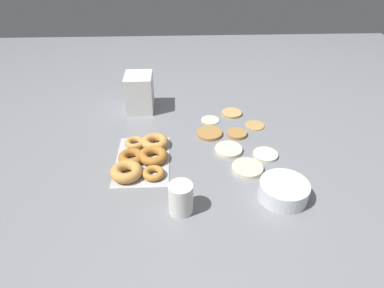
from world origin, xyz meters
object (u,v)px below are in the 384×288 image
(batter_bowl, at_px, (284,191))
(pancake_2, at_px, (209,133))
(pancake_4, at_px, (237,134))
(pancake_5, at_px, (247,168))
(pancake_6, at_px, (255,125))
(container_stack, at_px, (139,93))
(paper_cup, at_px, (181,198))
(pancake_7, at_px, (210,120))
(pancake_1, at_px, (265,155))
(pancake_0, at_px, (232,113))
(pancake_3, at_px, (229,150))
(donut_tray, at_px, (142,157))

(batter_bowl, bearing_deg, pancake_2, -151.65)
(pancake_4, relative_size, pancake_5, 0.73)
(pancake_6, distance_m, container_stack, 0.57)
(pancake_2, distance_m, batter_bowl, 0.46)
(pancake_6, xyz_separation_m, paper_cup, (0.52, -0.34, 0.05))
(pancake_5, distance_m, pancake_7, 0.39)
(paper_cup, bearing_deg, pancake_1, 129.99)
(pancake_0, bearing_deg, container_stack, -98.98)
(pancake_4, distance_m, batter_bowl, 0.41)
(pancake_2, xyz_separation_m, pancake_5, (0.25, 0.12, 0.00))
(pancake_7, bearing_deg, container_stack, -110.40)
(container_stack, bearing_deg, paper_cup, 15.12)
(container_stack, xyz_separation_m, paper_cup, (0.70, 0.19, -0.04))
(pancake_3, bearing_deg, batter_bowl, 28.11)
(pancake_0, bearing_deg, pancake_1, 14.67)
(pancake_2, xyz_separation_m, pancake_6, (-0.07, 0.21, -0.00))
(pancake_0, height_order, pancake_1, same)
(pancake_4, bearing_deg, batter_bowl, 13.97)
(pancake_7, relative_size, paper_cup, 0.79)
(pancake_1, distance_m, pancake_3, 0.15)
(pancake_1, height_order, pancake_6, pancake_1)
(pancake_1, distance_m, pancake_4, 0.18)
(pancake_0, bearing_deg, pancake_3, -10.23)
(pancake_5, relative_size, container_stack, 0.66)
(pancake_3, bearing_deg, pancake_0, 169.77)
(pancake_0, xyz_separation_m, pancake_5, (0.43, 0.00, 0.00))
(pancake_2, relative_size, donut_tray, 0.35)
(pancake_0, distance_m, donut_tray, 0.54)
(donut_tray, bearing_deg, pancake_2, 123.14)
(pancake_1, relative_size, batter_bowl, 0.59)
(pancake_7, bearing_deg, pancake_5, 16.40)
(pancake_1, height_order, donut_tray, donut_tray)
(pancake_7, bearing_deg, pancake_3, 12.34)
(paper_cup, bearing_deg, pancake_5, 128.36)
(pancake_6, bearing_deg, pancake_7, -105.88)
(pancake_1, height_order, pancake_3, pancake_3)
(pancake_0, relative_size, pancake_2, 0.86)
(batter_bowl, bearing_deg, pancake_7, -158.88)
(pancake_0, height_order, donut_tray, donut_tray)
(pancake_4, height_order, container_stack, container_stack)
(pancake_1, bearing_deg, donut_tray, -87.96)
(pancake_6, relative_size, pancake_7, 1.04)
(pancake_5, bearing_deg, pancake_6, 164.28)
(pancake_5, xyz_separation_m, batter_bowl, (0.15, 0.09, 0.02))
(pancake_0, bearing_deg, pancake_7, -63.49)
(pancake_2, bearing_deg, paper_cup, -16.07)
(pancake_7, bearing_deg, pancake_4, 38.82)
(pancake_4, bearing_deg, pancake_7, -141.18)
(pancake_4, distance_m, donut_tray, 0.43)
(batter_bowl, relative_size, paper_cup, 1.56)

